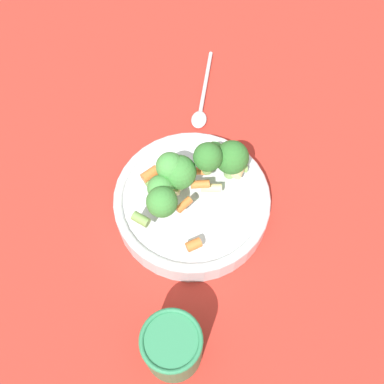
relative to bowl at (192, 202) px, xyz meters
name	(u,v)px	position (x,y,z in m)	size (l,w,h in m)	color
ground_plane	(192,209)	(0.00, 0.00, -0.02)	(3.00, 3.00, 0.00)	#B72D23
bowl	(192,202)	(0.00, 0.00, 0.00)	(0.23, 0.23, 0.05)	silver
pasta_salad	(191,173)	(0.01, 0.00, 0.07)	(0.15, 0.17, 0.08)	#8CB766
cup	(172,346)	(-0.20, 0.05, 0.02)	(0.07, 0.07, 0.09)	#2D7F51
spoon	(202,103)	(0.20, -0.05, -0.02)	(0.17, 0.07, 0.01)	silver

